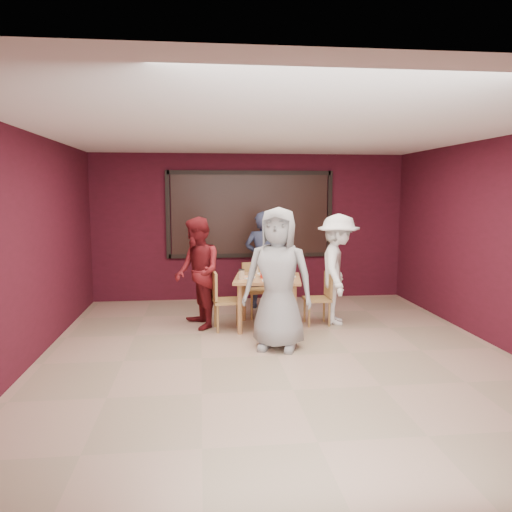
{
  "coord_description": "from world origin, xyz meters",
  "views": [
    {
      "loc": [
        -0.95,
        -6.08,
        2.07
      ],
      "look_at": [
        -0.12,
        1.35,
        1.11
      ],
      "focal_mm": 35.0,
      "sensor_mm": 36.0,
      "label": 1
    }
  ],
  "objects": [
    {
      "name": "window_blinds",
      "position": [
        0.0,
        3.45,
        1.65
      ],
      "size": [
        3.0,
        0.02,
        1.5
      ],
      "primitive_type": "cube",
      "color": "black"
    },
    {
      "name": "chair_front",
      "position": [
        0.11,
        0.53,
        0.44
      ],
      "size": [
        0.43,
        0.43,
        0.78
      ],
      "color": "#AB8642",
      "rests_on": "floor"
    },
    {
      "name": "diner_right",
      "position": [
        1.19,
        1.49,
        0.87
      ],
      "size": [
        0.92,
        1.25,
        1.74
      ],
      "primitive_type": "imported",
      "rotation": [
        0.0,
        0.0,
        1.3
      ],
      "color": "white",
      "rests_on": "floor"
    },
    {
      "name": "diner_left",
      "position": [
        -1.01,
        1.46,
        0.85
      ],
      "size": [
        0.85,
        0.98,
        1.7
      ],
      "primitive_type": "imported",
      "rotation": [
        0.0,
        0.0,
        -1.29
      ],
      "color": "maroon",
      "rests_on": "floor"
    },
    {
      "name": "chair_left",
      "position": [
        -0.63,
        1.29,
        0.51
      ],
      "size": [
        0.47,
        0.47,
        0.89
      ],
      "color": "#AB8642",
      "rests_on": "floor"
    },
    {
      "name": "floor",
      "position": [
        0.0,
        0.0,
        0.0
      ],
      "size": [
        7.0,
        7.0,
        0.0
      ],
      "primitive_type": "plane",
      "color": "tan",
      "rests_on": "ground"
    },
    {
      "name": "diner_back",
      "position": [
        0.14,
        2.65,
        0.87
      ],
      "size": [
        0.72,
        0.56,
        1.74
      ],
      "primitive_type": "imported",
      "rotation": [
        0.0,
        0.0,
        2.9
      ],
      "color": "#2A304A",
      "rests_on": "floor"
    },
    {
      "name": "chair_right",
      "position": [
        0.92,
        1.44,
        0.46
      ],
      "size": [
        0.4,
        0.4,
        0.82
      ],
      "color": "#AB8642",
      "rests_on": "floor"
    },
    {
      "name": "chair_back",
      "position": [
        -0.03,
        2.12,
        0.51
      ],
      "size": [
        0.52,
        0.52,
        0.89
      ],
      "color": "#AB8642",
      "rests_on": "floor"
    },
    {
      "name": "dining_table",
      "position": [
        0.06,
        1.35,
        0.68
      ],
      "size": [
        1.13,
        1.13,
        0.93
      ],
      "color": "#BC7A4D",
      "rests_on": "floor"
    },
    {
      "name": "diner_front",
      "position": [
        0.05,
        0.3,
        0.94
      ],
      "size": [
        1.07,
        0.87,
        1.88
      ],
      "primitive_type": "imported",
      "rotation": [
        0.0,
        0.0,
        -0.34
      ],
      "color": "#959595",
      "rests_on": "floor"
    }
  ]
}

